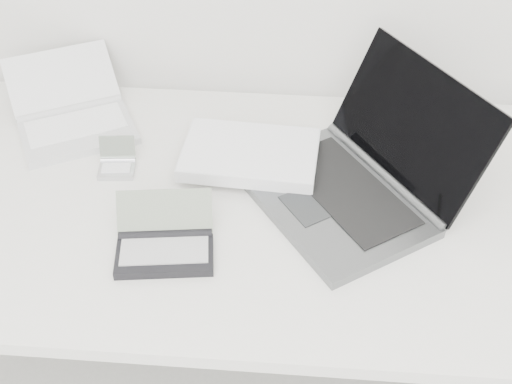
# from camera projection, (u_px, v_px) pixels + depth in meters

# --- Properties ---
(desk) EXTENTS (1.60, 0.80, 0.73)m
(desk) POSITION_uv_depth(u_px,v_px,m) (272.00, 218.00, 1.52)
(desk) COLOR white
(desk) RESTS_ON ground
(laptop_large) EXTENTS (0.65, 0.55, 0.25)m
(laptop_large) POSITION_uv_depth(u_px,v_px,m) (319.00, 170.00, 1.50)
(laptop_large) COLOR slate
(laptop_large) RESTS_ON desk
(netbook_open_white) EXTENTS (0.37, 0.39, 0.11)m
(netbook_open_white) POSITION_uv_depth(u_px,v_px,m) (73.00, 116.00, 1.68)
(netbook_open_white) COLOR silver
(netbook_open_white) RESTS_ON desk
(pda_silver) EXTENTS (0.08, 0.09, 0.06)m
(pda_silver) POSITION_uv_depth(u_px,v_px,m) (117.00, 164.00, 1.56)
(pda_silver) COLOR #B9B9BE
(pda_silver) RESTS_ON desk
(palmtop_charcoal) EXTENTS (0.20, 0.18, 0.09)m
(palmtop_charcoal) POSITION_uv_depth(u_px,v_px,m) (165.00, 244.00, 1.37)
(palmtop_charcoal) COLOR black
(palmtop_charcoal) RESTS_ON desk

